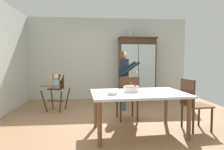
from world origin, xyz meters
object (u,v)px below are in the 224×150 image
(ceramic_vase, at_px, (130,34))
(dining_table, at_px, (138,97))
(birthday_cake, at_px, (131,89))
(dining_chair_far_side, at_px, (128,95))
(adult_person, at_px, (124,73))
(china_cabinet, at_px, (137,69))
(high_chair_with_toddler, at_px, (56,86))
(dining_chair_right_end, at_px, (192,101))
(serving_bowl, at_px, (112,93))

(ceramic_vase, bearing_deg, dining_table, -97.71)
(birthday_cake, height_order, dining_chair_far_side, dining_chair_far_side)
(adult_person, xyz_separation_m, dining_chair_far_side, (-0.04, -0.92, -0.41))
(china_cabinet, distance_m, high_chair_with_toddler, 2.72)
(adult_person, height_order, dining_chair_right_end, adult_person)
(dining_chair_far_side, bearing_deg, dining_table, 88.36)
(ceramic_vase, height_order, dining_table, ceramic_vase)
(adult_person, xyz_separation_m, birthday_cake, (-0.11, -1.59, -0.17))
(high_chair_with_toddler, xyz_separation_m, dining_chair_far_side, (1.71, -1.00, -0.10))
(high_chair_with_toddler, xyz_separation_m, dining_table, (1.76, -1.74, 0.00))
(high_chair_with_toddler, relative_size, birthday_cake, 3.39)
(birthday_cake, height_order, dining_chair_right_end, dining_chair_right_end)
(dining_table, xyz_separation_m, serving_bowl, (-0.48, -0.19, 0.11))
(ceramic_vase, distance_m, birthday_cake, 3.25)
(adult_person, bearing_deg, ceramic_vase, -19.89)
(serving_bowl, relative_size, dining_chair_far_side, 0.19)
(china_cabinet, xyz_separation_m, adult_person, (-0.64, -1.32, -0.06))
(china_cabinet, xyz_separation_m, ceramic_vase, (-0.23, 0.00, 1.13))
(high_chair_with_toddler, height_order, birthday_cake, high_chair_with_toddler)
(high_chair_with_toddler, relative_size, adult_person, 0.62)
(birthday_cake, bearing_deg, serving_bowl, -144.39)
(dining_chair_far_side, relative_size, dining_chair_right_end, 1.00)
(ceramic_vase, distance_m, dining_table, 3.36)
(ceramic_vase, bearing_deg, serving_bowl, -105.54)
(adult_person, height_order, serving_bowl, adult_person)
(ceramic_vase, relative_size, serving_bowl, 1.50)
(china_cabinet, distance_m, birthday_cake, 3.01)
(high_chair_with_toddler, distance_m, dining_chair_far_side, 1.99)
(high_chair_with_toddler, relative_size, dining_chair_right_end, 0.99)
(high_chair_with_toddler, height_order, serving_bowl, high_chair_with_toddler)
(high_chair_with_toddler, distance_m, adult_person, 1.78)
(serving_bowl, bearing_deg, dining_chair_right_end, 9.88)
(high_chair_with_toddler, height_order, dining_table, high_chair_with_toddler)
(china_cabinet, xyz_separation_m, dining_chair_far_side, (-0.68, -2.23, -0.47))
(ceramic_vase, relative_size, high_chair_with_toddler, 0.28)
(high_chair_with_toddler, relative_size, dining_table, 0.56)
(birthday_cake, bearing_deg, dining_table, -30.10)
(dining_table, distance_m, dining_chair_far_side, 0.75)
(birthday_cake, relative_size, dining_chair_right_end, 0.29)
(ceramic_vase, height_order, dining_chair_right_end, ceramic_vase)
(ceramic_vase, relative_size, dining_chair_right_end, 0.28)
(adult_person, relative_size, dining_chair_right_end, 1.59)
(high_chair_with_toddler, relative_size, serving_bowl, 5.28)
(adult_person, distance_m, dining_table, 1.68)
(china_cabinet, relative_size, adult_person, 1.34)
(dining_table, bearing_deg, china_cabinet, 77.99)
(ceramic_vase, bearing_deg, dining_chair_right_end, -77.73)
(dining_table, bearing_deg, high_chair_with_toddler, 135.43)
(dining_chair_far_side, bearing_deg, high_chair_with_toddler, -35.64)
(serving_bowl, xyz_separation_m, dining_chair_far_side, (0.43, 0.93, -0.21))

